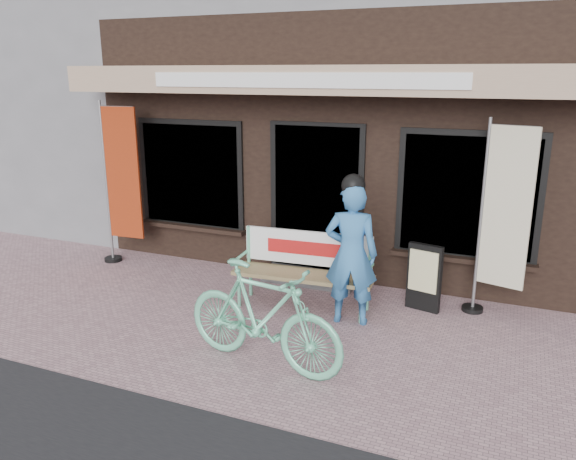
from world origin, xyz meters
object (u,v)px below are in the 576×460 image
at_px(nobori_red, 120,182).
at_px(menu_stand, 424,277).
at_px(bench, 305,264).
at_px(bicycle, 263,316).
at_px(person, 351,251).
at_px(nobori_cream, 502,219).

xyz_separation_m(nobori_red, menu_stand, (4.53, -0.07, -0.83)).
bearing_deg(bench, bicycle, -88.60).
height_order(person, nobori_cream, nobori_cream).
height_order(nobori_cream, menu_stand, nobori_cream).
bearing_deg(person, nobori_cream, 16.91).
relative_size(bicycle, nobori_cream, 0.76).
bearing_deg(nobori_cream, bicycle, -118.61).
height_order(bench, nobori_red, nobori_red).
bearing_deg(bicycle, bench, 14.50).
bearing_deg(menu_stand, nobori_cream, 23.23).
bearing_deg(nobori_red, bench, -12.87).
height_order(bench, nobori_cream, nobori_cream).
xyz_separation_m(bench, menu_stand, (1.40, 0.42, -0.12)).
bearing_deg(person, nobori_red, 158.36).
distance_m(bench, nobori_red, 3.25).
distance_m(nobori_red, nobori_cream, 5.34).
height_order(nobori_red, nobori_cream, nobori_red).
relative_size(bench, nobori_red, 0.72).
distance_m(nobori_red, menu_stand, 4.61).
bearing_deg(menu_stand, bench, -150.18).
xyz_separation_m(bench, nobori_cream, (2.21, 0.57, 0.66)).
bearing_deg(person, bicycle, -121.55).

